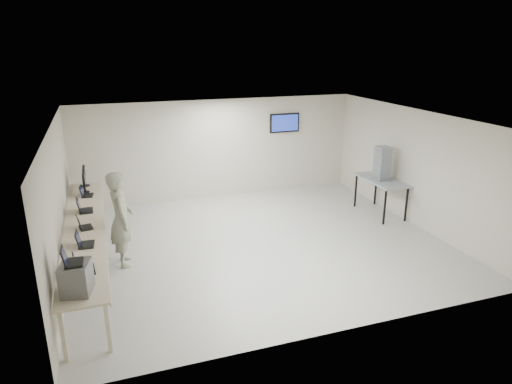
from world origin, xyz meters
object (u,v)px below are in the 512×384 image
object	(u,v)px
equipment_box	(76,278)
side_table	(381,182)
workbench	(85,230)
soldier	(121,219)

from	to	relation	value
equipment_box	side_table	world-z (taller)	equipment_box
workbench	equipment_box	bearing A→B (deg)	-91.40
workbench	equipment_box	world-z (taller)	equipment_box
soldier	side_table	distance (m)	6.55
side_table	soldier	bearing A→B (deg)	-173.39
workbench	equipment_box	distance (m)	2.59
workbench	equipment_box	xyz separation A→B (m)	(-0.06, -2.57, 0.30)
equipment_box	workbench	bearing A→B (deg)	100.91
equipment_box	side_table	distance (m)	7.97
soldier	workbench	bearing A→B (deg)	85.08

